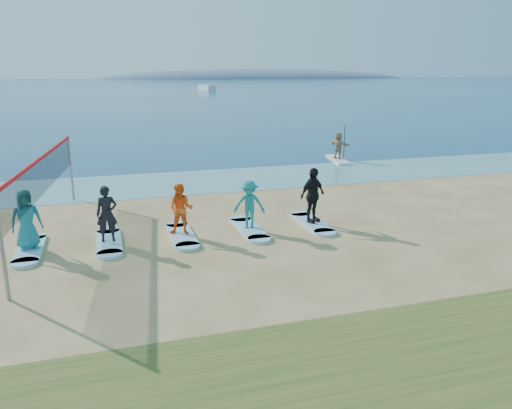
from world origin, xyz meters
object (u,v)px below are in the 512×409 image
object	(u,v)px
student_0	(26,219)
student_3	(249,204)
paddleboard	(338,160)
surfboard_0	(30,250)
student_1	(107,214)
boat_offshore_b	(207,91)
student_2	(181,209)
paddleboarder	(338,145)
surfboard_3	(249,229)
surfboard_1	(109,242)
student_4	(313,195)
surfboard_4	(312,223)
surfboard_2	(182,235)
volleyball_net	(44,175)

from	to	relation	value
student_0	student_3	world-z (taller)	student_0
paddleboard	surfboard_0	size ratio (longest dim) A/B	1.36
student_1	surfboard_0	bearing A→B (deg)	-177.61
boat_offshore_b	student_0	world-z (taller)	student_0
boat_offshore_b	student_2	bearing A→B (deg)	-116.39
paddleboarder	student_1	xyz separation A→B (m)	(-12.53, -10.58, 0.05)
student_0	surfboard_3	size ratio (longest dim) A/B	0.76
surfboard_1	student_3	size ratio (longest dim) A/B	1.45
student_0	student_4	distance (m)	8.53
surfboard_1	surfboard_3	world-z (taller)	same
surfboard_0	surfboard_4	size ratio (longest dim) A/B	1.00
paddleboarder	student_4	world-z (taller)	student_4
surfboard_2	surfboard_3	xyz separation A→B (m)	(2.13, 0.00, 0.00)
student_3	student_0	bearing A→B (deg)	-158.35
paddleboard	student_4	world-z (taller)	student_4
surfboard_0	student_1	bearing A→B (deg)	0.00
student_1	surfboard_2	distance (m)	2.30
boat_offshore_b	surfboard_4	world-z (taller)	boat_offshore_b
surfboard_2	student_4	size ratio (longest dim) A/B	1.23
student_3	student_4	size ratio (longest dim) A/B	0.85
boat_offshore_b	surfboard_2	xyz separation A→B (m)	(-23.42, -110.09, 0.04)
paddleboard	student_1	world-z (taller)	student_1
student_0	surfboard_3	xyz separation A→B (m)	(6.40, 0.00, -0.88)
student_0	student_1	world-z (taller)	student_0
student_3	student_4	distance (m)	2.14
student_0	surfboard_1	size ratio (longest dim) A/B	0.76
student_3	surfboard_4	size ratio (longest dim) A/B	0.69
student_0	student_3	xyz separation A→B (m)	(6.40, 0.00, -0.08)
student_2	student_0	bearing A→B (deg)	-159.09
paddleboarder	surfboard_4	xyz separation A→B (m)	(-6.13, -10.58, -0.81)
surfboard_1	surfboard_4	distance (m)	6.40
surfboard_0	student_3	size ratio (longest dim) A/B	1.45
student_2	surfboard_1	bearing A→B (deg)	-159.09
surfboard_0	student_0	bearing A→B (deg)	0.00
surfboard_1	surfboard_3	distance (m)	4.27
student_2	surfboard_3	distance (m)	2.29
student_0	surfboard_4	bearing A→B (deg)	-18.43
surfboard_2	surfboard_3	bearing A→B (deg)	0.00
paddleboarder	student_0	bearing A→B (deg)	104.86
paddleboarder	student_2	bearing A→B (deg)	114.55
surfboard_0	student_0	distance (m)	0.88
paddleboarder	surfboard_4	world-z (taller)	paddleboarder
volleyball_net	student_2	bearing A→B (deg)	-18.40
surfboard_0	paddleboard	bearing A→B (deg)	35.82
surfboard_0	surfboard_3	xyz separation A→B (m)	(6.40, 0.00, 0.00)
volleyball_net	surfboard_3	size ratio (longest dim) A/B	4.11
paddleboard	surfboard_1	xyz separation A→B (m)	(-12.53, -10.58, -0.01)
student_3	surfboard_4	world-z (taller)	student_3
student_0	student_1	distance (m)	2.13
surfboard_1	student_3	distance (m)	4.34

